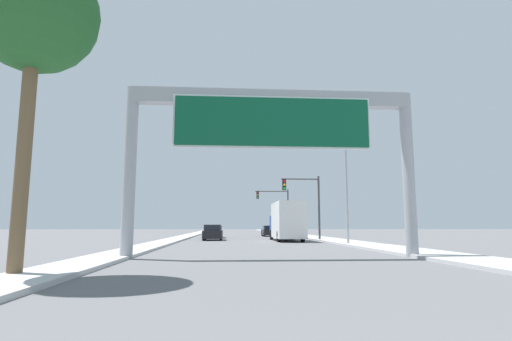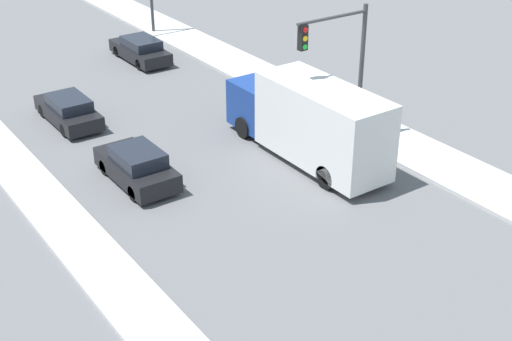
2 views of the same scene
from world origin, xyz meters
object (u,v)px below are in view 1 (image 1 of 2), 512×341
object	(u,v)px
car_near_left	(269,231)
palm_tree_foreground	(35,14)
traffic_light_near_intersection	(307,197)
car_far_center	(215,232)
car_mid_right	(213,233)
street_lamp_right	(343,173)
sign_gantry	(272,129)
truck_box_primary	(287,222)
traffic_light_mid_block	(278,204)

from	to	relation	value
car_near_left	palm_tree_foreground	distance (m)	43.83
traffic_light_near_intersection	palm_tree_foreground	bearing A→B (deg)	-117.21
car_near_left	car_far_center	world-z (taller)	car_near_left
car_mid_right	street_lamp_right	xyz separation A→B (m)	(10.08, -10.67, 4.69)
sign_gantry	truck_box_primary	size ratio (longest dim) A/B	1.52
traffic_light_mid_block	palm_tree_foreground	world-z (taller)	palm_tree_foreground
traffic_light_near_intersection	palm_tree_foreground	distance (m)	29.80
sign_gantry	car_mid_right	bearing A→B (deg)	99.04
car_far_center	traffic_light_mid_block	bearing A→B (deg)	51.22
car_near_left	truck_box_primary	distance (m)	15.94
car_far_center	traffic_light_near_intersection	bearing A→B (deg)	-45.13
car_far_center	traffic_light_mid_block	world-z (taller)	traffic_light_mid_block
car_mid_right	palm_tree_foreground	distance (m)	29.40
sign_gantry	palm_tree_foreground	size ratio (longest dim) A/B	1.38
truck_box_primary	car_far_center	bearing A→B (deg)	126.05
car_near_left	car_far_center	size ratio (longest dim) A/B	1.05
sign_gantry	palm_tree_foreground	world-z (taller)	palm_tree_foreground
sign_gantry	traffic_light_mid_block	distance (m)	40.47
sign_gantry	car_far_center	world-z (taller)	sign_gantry
car_near_left	street_lamp_right	bearing A→B (deg)	-82.74
car_far_center	car_mid_right	size ratio (longest dim) A/B	1.05
traffic_light_near_intersection	traffic_light_mid_block	distance (m)	20.01
street_lamp_right	traffic_light_mid_block	bearing A→B (deg)	92.68
traffic_light_near_intersection	palm_tree_foreground	size ratio (longest dim) A/B	0.63
truck_box_primary	street_lamp_right	world-z (taller)	street_lamp_right
sign_gantry	traffic_light_mid_block	world-z (taller)	sign_gantry
truck_box_primary	car_mid_right	bearing A→B (deg)	161.28
traffic_light_mid_block	car_near_left	bearing A→B (deg)	-110.69
sign_gantry	car_mid_right	xyz separation A→B (m)	(-3.50, 21.99, -5.17)
traffic_light_mid_block	street_lamp_right	world-z (taller)	street_lamp_right
sign_gantry	traffic_light_near_intersection	world-z (taller)	sign_gantry
car_near_left	car_mid_right	size ratio (longest dim) A/B	1.10
traffic_light_near_intersection	car_far_center	bearing A→B (deg)	134.87
car_near_left	truck_box_primary	xyz separation A→B (m)	(-0.00, -15.90, 1.13)
car_far_center	street_lamp_right	bearing A→B (deg)	-60.64
palm_tree_foreground	street_lamp_right	distance (m)	22.87
car_far_center	traffic_light_near_intersection	world-z (taller)	traffic_light_near_intersection
car_far_center	traffic_light_mid_block	xyz separation A→B (m)	(8.73, 10.87, 3.87)
truck_box_primary	street_lamp_right	distance (m)	9.56
traffic_light_mid_block	street_lamp_right	size ratio (longest dim) A/B	0.72
car_far_center	car_mid_right	world-z (taller)	car_mid_right
sign_gantry	car_mid_right	world-z (taller)	sign_gantry
car_mid_right	truck_box_primary	size ratio (longest dim) A/B	0.49
sign_gantry	street_lamp_right	xyz separation A→B (m)	(6.58, 11.32, -0.47)
car_near_left	car_far_center	distance (m)	9.40
car_mid_right	street_lamp_right	size ratio (longest dim) A/B	0.47
sign_gantry	traffic_light_near_intersection	xyz separation A→B (m)	(5.59, 20.11, -1.74)
truck_box_primary	palm_tree_foreground	world-z (taller)	palm_tree_foreground
sign_gantry	street_lamp_right	distance (m)	13.10
car_near_left	street_lamp_right	xyz separation A→B (m)	(3.08, -24.20, 4.73)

